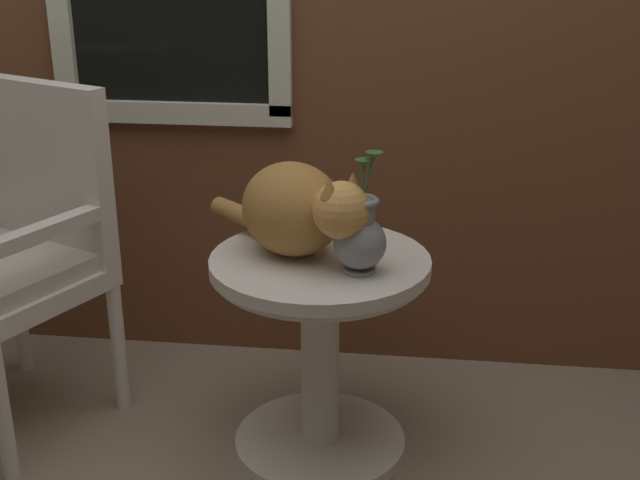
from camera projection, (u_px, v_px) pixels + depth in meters
name	position (u px, v px, depth m)	size (l,w,h in m)	color
ground_plane	(252.00, 458.00, 2.38)	(6.00, 6.00, 0.00)	gray
wicker_side_table	(320.00, 324.00, 2.29)	(0.60, 0.60, 0.59)	silver
wicker_chair	(17.00, 242.00, 2.43)	(0.65, 0.64, 1.01)	silver
cat	(297.00, 209.00, 2.19)	(0.49, 0.44, 0.26)	#AD7A3D
pewter_vase_with_ivy	(360.00, 237.00, 2.09)	(0.14, 0.14, 0.31)	gray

